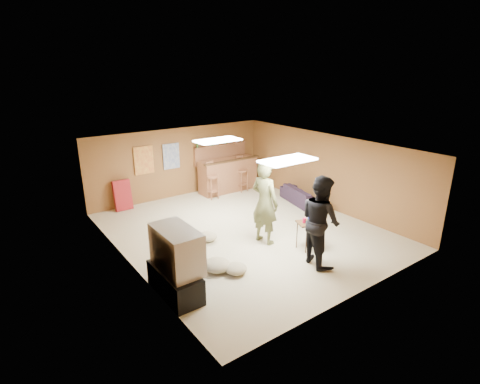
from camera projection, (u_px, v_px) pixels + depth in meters
ground at (245, 231)px, 9.66m from camera, size 7.00×7.00×0.00m
ceiling at (245, 147)px, 8.95m from camera, size 6.00×7.00×0.02m
wall_back at (180, 162)px, 11.99m from camera, size 6.00×0.02×2.20m
wall_front at (362, 241)px, 6.62m from camera, size 6.00×0.02×2.20m
wall_left at (127, 218)px, 7.64m from camera, size 0.02×7.00×2.20m
wall_right at (327, 171)px, 10.98m from camera, size 0.02×7.00×2.20m
tv_stand at (175, 282)px, 6.92m from camera, size 0.55×1.30×0.50m
dvd_box at (186, 283)px, 7.07m from camera, size 0.35×0.50×0.08m
tv_body at (177, 249)px, 6.75m from camera, size 0.60×1.10×0.80m
tv_screen at (192, 245)px, 6.92m from camera, size 0.02×0.95×0.65m
bar_counter at (228, 175)px, 12.58m from camera, size 2.00×0.60×1.10m
bar_lip at (232, 161)px, 12.21m from camera, size 2.10×0.12×0.05m
bar_shelf at (220, 145)px, 12.62m from camera, size 2.00×0.18×0.05m
bar_backing at (220, 154)px, 12.73m from camera, size 2.00×0.14×0.60m
poster_left at (144, 160)px, 11.21m from camera, size 0.60×0.03×0.85m
poster_right at (171, 156)px, 11.71m from camera, size 0.55×0.03×0.80m
folding_chair_stack at (123, 195)px, 10.93m from camera, size 0.50×0.26×0.91m
ceiling_panel_front at (288, 160)px, 7.81m from camera, size 1.20×0.60×0.04m
ceiling_panel_back at (218, 140)px, 9.88m from camera, size 1.20×0.60×0.04m
person_olive at (265, 203)px, 8.75m from camera, size 0.61×0.81×2.00m
person_black at (320, 221)px, 7.80m from camera, size 0.94×1.09×1.95m
sofa at (303, 196)px, 11.48m from camera, size 1.05×1.84×0.51m
tray_table at (308, 235)px, 8.65m from camera, size 0.61×0.56×0.65m
cup_red_near at (304, 220)px, 8.51m from camera, size 0.10×0.10×0.11m
cup_red_far at (314, 220)px, 8.49m from camera, size 0.11×0.11×0.12m
cup_blue at (310, 217)px, 8.66m from camera, size 0.10×0.10×0.12m
bar_stool_left at (212, 179)px, 11.80m from camera, size 0.54×0.54×1.29m
bar_stool_right at (242, 175)px, 12.53m from camera, size 0.41×0.41×1.13m
cushion_near_tv at (217, 265)px, 7.75m from camera, size 0.59×0.59×0.25m
cushion_mid at (207, 237)px, 9.08m from camera, size 0.53×0.53×0.21m
cushion_far at (236, 269)px, 7.66m from camera, size 0.58×0.58×0.20m
bottle_row at (212, 142)px, 12.36m from camera, size 1.20×0.08×0.26m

